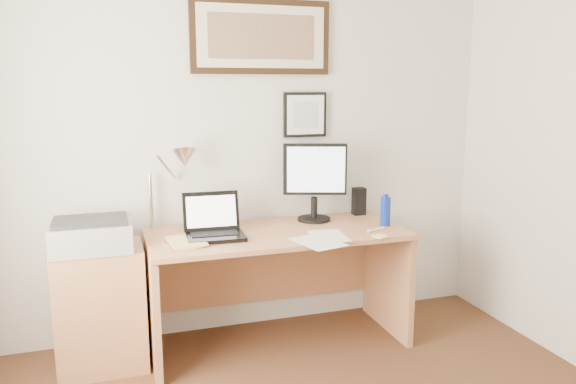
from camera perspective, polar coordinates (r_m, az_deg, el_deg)
name	(u,v)px	position (r m, az deg, el deg)	size (l,w,h in m)	color
wall_back	(239,146)	(3.73, -4.97, 4.66)	(3.50, 0.02, 2.50)	silver
side_cabinet	(101,307)	(3.53, -18.45, -11.06)	(0.50, 0.40, 0.73)	#B0724A
water_bottle	(385,211)	(3.68, 9.87, -1.95)	(0.07, 0.07, 0.19)	#0B279A
bottle_cap	(386,196)	(3.66, 9.92, -0.37)	(0.03, 0.03, 0.02)	#0B279A
speaker	(359,201)	(3.96, 7.21, -0.93)	(0.08, 0.07, 0.19)	black
paper_sheet_a	(318,242)	(3.27, 3.09, -5.09)	(0.22, 0.31, 0.00)	white
paper_sheet_b	(329,236)	(3.40, 4.14, -4.48)	(0.20, 0.29, 0.00)	white
sticky_pad	(380,236)	(3.41, 9.37, -4.46)	(0.08, 0.08, 0.01)	#FFF178
marker_pen	(376,230)	(3.56, 8.92, -3.80)	(0.02, 0.02, 0.14)	white
book	(169,244)	(3.27, -11.96, -5.16)	(0.19, 0.26, 0.02)	#EDDB6F
desk	(274,263)	(3.65, -1.44, -7.27)	(1.60, 0.70, 0.75)	#B0724A
laptop	(214,227)	(3.40, -7.53, -3.59)	(0.35, 0.31, 0.26)	black
lcd_monitor	(315,178)	(3.72, 2.74, 1.41)	(0.41, 0.22, 0.52)	black
printer	(91,235)	(3.36, -19.36, -4.11)	(0.44, 0.34, 0.18)	#9FA0A2
desk_lamp	(181,162)	(3.48, -10.82, 3.02)	(0.29, 0.27, 0.53)	silver
picture_large	(261,37)	(3.73, -2.72, 15.47)	(0.92, 0.04, 0.47)	black
picture_small	(305,115)	(3.81, 1.74, 7.85)	(0.30, 0.03, 0.30)	black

